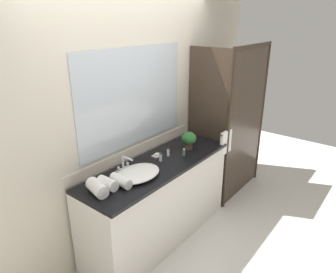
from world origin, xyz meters
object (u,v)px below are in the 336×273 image
at_px(amenity_bottle_conditioner, 168,152).
at_px(amenity_bottle_lotion, 184,152).
at_px(faucet, 124,166).
at_px(amenity_bottle_shampoo, 160,157).
at_px(potted_plant, 189,139).
at_px(rolled_towel_far_edge, 121,181).
at_px(soap_dish, 157,155).
at_px(rolled_towel_near_edge, 97,188).
at_px(rolled_towel_middle, 108,183).
at_px(sink_basin, 138,173).

relative_size(amenity_bottle_conditioner, amenity_bottle_lotion, 1.15).
relative_size(faucet, amenity_bottle_shampoo, 1.92).
bearing_deg(potted_plant, amenity_bottle_shampoo, 173.61).
xyz_separation_m(amenity_bottle_shampoo, rolled_towel_far_edge, (-0.60, -0.04, 0.00)).
distance_m(soap_dish, rolled_towel_near_edge, 0.89).
xyz_separation_m(amenity_bottle_lotion, rolled_towel_near_edge, (-1.08, 0.12, 0.02)).
xyz_separation_m(faucet, rolled_towel_far_edge, (-0.21, -0.18, -0.01)).
xyz_separation_m(amenity_bottle_conditioner, rolled_towel_middle, (-0.85, -0.01, 0.01)).
height_order(amenity_bottle_conditioner, rolled_towel_near_edge, rolled_towel_near_edge).
bearing_deg(rolled_towel_middle, faucet, 22.40).
distance_m(soap_dish, amenity_bottle_lotion, 0.29).
xyz_separation_m(faucet, potted_plant, (0.82, -0.19, 0.07)).
bearing_deg(potted_plant, rolled_towel_near_edge, 177.27).
height_order(amenity_bottle_shampoo, amenity_bottle_lotion, amenity_bottle_shampoo).
xyz_separation_m(sink_basin, faucet, (0.00, 0.18, 0.02)).
bearing_deg(amenity_bottle_shampoo, rolled_towel_middle, 179.33).
distance_m(sink_basin, rolled_towel_far_edge, 0.22).
xyz_separation_m(sink_basin, soap_dish, (0.45, 0.15, -0.02)).
distance_m(sink_basin, potted_plant, 0.83).
relative_size(amenity_bottle_lotion, rolled_towel_far_edge, 0.37).
distance_m(faucet, amenity_bottle_shampoo, 0.41).
xyz_separation_m(amenity_bottle_conditioner, amenity_bottle_shampoo, (-0.15, -0.02, -0.00)).
height_order(faucet, soap_dish, faucet).
height_order(faucet, amenity_bottle_conditioner, faucet).
height_order(amenity_bottle_conditioner, rolled_towel_middle, rolled_towel_middle).
relative_size(amenity_bottle_shampoo, amenity_bottle_lotion, 1.11).
bearing_deg(rolled_towel_middle, amenity_bottle_shampoo, -0.67).
bearing_deg(rolled_towel_middle, sink_basin, -8.61).
xyz_separation_m(faucet, soap_dish, (0.45, -0.03, -0.04)).
bearing_deg(amenity_bottle_lotion, soap_dish, 131.01).
bearing_deg(faucet, potted_plant, -13.11).
height_order(soap_dish, rolled_towel_middle, rolled_towel_middle).
height_order(amenity_bottle_shampoo, rolled_towel_near_edge, rolled_towel_near_edge).
distance_m(potted_plant, amenity_bottle_lotion, 0.20).
distance_m(rolled_towel_near_edge, rolled_towel_middle, 0.11).
distance_m(potted_plant, rolled_towel_middle, 1.15).
xyz_separation_m(faucet, rolled_towel_near_edge, (-0.43, -0.13, 0.00)).
xyz_separation_m(potted_plant, amenity_bottle_conditioner, (-0.29, 0.07, -0.08)).
bearing_deg(amenity_bottle_shampoo, rolled_towel_far_edge, -175.97).
relative_size(faucet, rolled_towel_middle, 0.92).
height_order(amenity_bottle_conditioner, amenity_bottle_shampoo, amenity_bottle_conditioner).
relative_size(amenity_bottle_conditioner, rolled_towel_far_edge, 0.42).
xyz_separation_m(rolled_towel_near_edge, rolled_towel_far_edge, (0.22, -0.05, -0.01)).
height_order(amenity_bottle_lotion, rolled_towel_middle, rolled_towel_middle).
xyz_separation_m(amenity_bottle_conditioner, amenity_bottle_lotion, (0.11, -0.13, -0.01)).
bearing_deg(amenity_bottle_shampoo, amenity_bottle_conditioner, 6.20).
height_order(potted_plant, rolled_towel_far_edge, potted_plant).
height_order(soap_dish, amenity_bottle_lotion, amenity_bottle_lotion).
bearing_deg(amenity_bottle_shampoo, soap_dish, 57.10).
bearing_deg(rolled_towel_far_edge, amenity_bottle_conditioner, 4.46).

